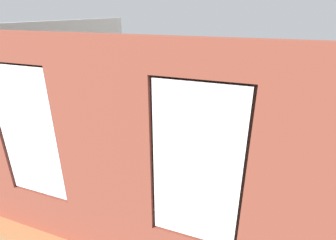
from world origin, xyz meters
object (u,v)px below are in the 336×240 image
object	(u,v)px
coffee_table	(167,133)
papasan_chair	(192,107)
potted_plant_near_tv	(82,123)
media_console	(89,128)
table_plant_small	(184,126)
potted_plant_corner_near_left	(286,111)
potted_plant_corner_far_left	(301,240)
couch_by_window	(112,198)
candle_jar	(169,132)
potted_plant_between_couches	(194,195)
potted_plant_mid_room_small	(208,131)
potted_plant_by_left_couch	(262,140)
tv_flatscreen	(86,108)
potted_plant_foreground_right	(135,95)
couch_left	(281,172)
remote_gray	(167,131)
cup_ceramic	(162,127)

from	to	relation	value
coffee_table	papasan_chair	distance (m)	1.93
potted_plant_near_tv	media_console	bearing A→B (deg)	-58.83
table_plant_small	potted_plant_corner_near_left	size ratio (longest dim) A/B	0.21
coffee_table	potted_plant_near_tv	world-z (taller)	potted_plant_near_tv
papasan_chair	potted_plant_corner_far_left	world-z (taller)	potted_plant_corner_far_left
couch_by_window	candle_jar	world-z (taller)	couch_by_window
media_console	potted_plant_near_tv	size ratio (longest dim) A/B	0.64
potted_plant_between_couches	papasan_chair	bearing A→B (deg)	-74.00
candle_jar	potted_plant_mid_room_small	distance (m)	1.07
potted_plant_corner_far_left	potted_plant_near_tv	bearing A→B (deg)	-19.06
table_plant_small	potted_plant_corner_near_left	bearing A→B (deg)	-142.03
potted_plant_between_couches	potted_plant_mid_room_small	bearing A→B (deg)	-81.59
candle_jar	potted_plant_corner_far_left	distance (m)	3.67
potted_plant_by_left_couch	potted_plant_between_couches	distance (m)	3.35
potted_plant_between_couches	potted_plant_corner_far_left	world-z (taller)	potted_plant_between_couches
media_console	tv_flatscreen	bearing A→B (deg)	-90.00
coffee_table	couch_by_window	bearing A→B (deg)	89.69
media_console	potted_plant_foreground_right	xyz separation A→B (m)	(-0.31, -2.17, 0.34)
candle_jar	potted_plant_between_couches	world-z (taller)	potted_plant_between_couches
couch_left	potted_plant_by_left_couch	bearing A→B (deg)	-162.70
potted_plant_corner_near_left	coffee_table	bearing A→B (deg)	36.01
potted_plant_by_left_couch	potted_plant_corner_near_left	xyz separation A→B (m)	(-0.55, -1.32, 0.36)
remote_gray	table_plant_small	bearing A→B (deg)	-40.24
couch_left	cup_ceramic	distance (m)	2.95
couch_by_window	media_console	world-z (taller)	couch_by_window
candle_jar	potted_plant_near_tv	size ratio (longest dim) A/B	0.07
cup_ceramic	couch_left	bearing A→B (deg)	163.68
media_console	potted_plant_near_tv	xyz separation A→B (m)	(-0.55, 0.91, 0.59)
potted_plant_corner_far_left	potted_plant_corner_near_left	distance (m)	4.66
potted_plant_near_tv	potted_plant_corner_near_left	size ratio (longest dim) A/B	1.14
candle_jar	media_console	distance (m)	2.31
couch_by_window	potted_plant_corner_far_left	size ratio (longest dim) A/B	1.56
potted_plant_by_left_couch	potted_plant_between_couches	bearing A→B (deg)	74.60
potted_plant_by_left_couch	potted_plant_mid_room_small	bearing A→B (deg)	6.85
table_plant_small	remote_gray	world-z (taller)	table_plant_small
coffee_table	papasan_chair	bearing A→B (deg)	-93.07
couch_by_window	couch_left	size ratio (longest dim) A/B	0.94
couch_by_window	cup_ceramic	distance (m)	2.65
couch_left	potted_plant_corner_far_left	bearing A→B (deg)	6.02
remote_gray	tv_flatscreen	xyz separation A→B (m)	(2.19, 0.18, 0.40)
couch_by_window	remote_gray	xyz separation A→B (m)	(-0.01, -2.53, 0.12)
cup_ceramic	coffee_table	bearing A→B (deg)	148.07
potted_plant_mid_room_small	potted_plant_corner_far_left	bearing A→B (deg)	120.51
potted_plant_foreground_right	potted_plant_mid_room_small	size ratio (longest dim) A/B	2.19
cup_ceramic	potted_plant_mid_room_small	distance (m)	1.19
couch_by_window	tv_flatscreen	bearing A→B (deg)	-47.13
potted_plant_between_couches	media_console	bearing A→B (deg)	-32.89
media_console	papasan_chair	size ratio (longest dim) A/B	0.81
candle_jar	potted_plant_by_left_couch	size ratio (longest dim) A/B	0.24
couch_by_window	table_plant_small	xyz separation A→B (m)	(-0.40, -2.68, 0.26)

